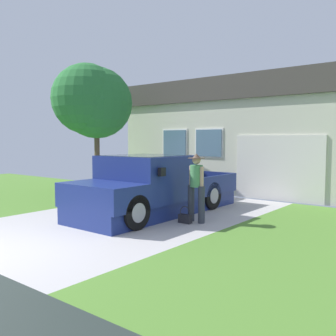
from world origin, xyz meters
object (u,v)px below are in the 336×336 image
at_px(pickup_truck, 148,189).
at_px(wheeled_trash_bin, 139,176).
at_px(person_with_hat, 196,185).
at_px(handbag, 185,218).
at_px(front_yard_tree, 92,101).
at_px(house_with_garage, 272,136).

relative_size(pickup_truck, wheeled_trash_bin, 4.74).
xyz_separation_m(pickup_truck, wheeled_trash_bin, (-3.31, 3.26, -0.11)).
distance_m(pickup_truck, person_with_hat, 1.54).
height_order(handbag, front_yard_tree, front_yard_tree).
bearing_deg(person_with_hat, front_yard_tree, -7.55).
bearing_deg(wheeled_trash_bin, pickup_truck, -44.52).
bearing_deg(wheeled_trash_bin, house_with_garage, 51.50).
distance_m(pickup_truck, wheeled_trash_bin, 4.65).
bearing_deg(front_yard_tree, wheeled_trash_bin, 48.44).
distance_m(person_with_hat, house_with_garage, 7.86).
distance_m(pickup_truck, front_yard_tree, 5.62).
height_order(person_with_hat, house_with_garage, house_with_garage).
relative_size(person_with_hat, wheeled_trash_bin, 1.51).
bearing_deg(house_with_garage, person_with_hat, -80.22).
relative_size(person_with_hat, handbag, 4.08).
distance_m(person_with_hat, handbag, 0.85).
bearing_deg(front_yard_tree, house_with_garage, 50.76).
relative_size(pickup_truck, front_yard_tree, 1.09).
height_order(pickup_truck, wheeled_trash_bin, pickup_truck).
bearing_deg(house_with_garage, handbag, -81.57).
bearing_deg(pickup_truck, wheeled_trash_bin, -44.52).
relative_size(front_yard_tree, wheeled_trash_bin, 4.34).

